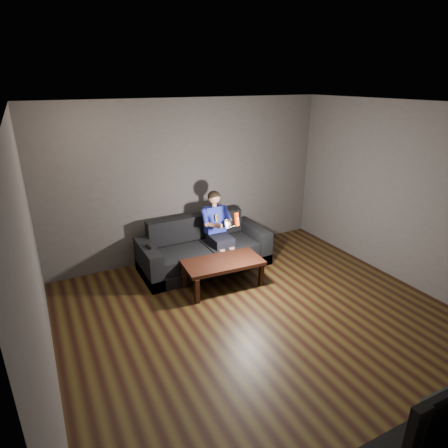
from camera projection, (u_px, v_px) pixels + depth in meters
floor at (270, 326)px, 4.81m from camera, size 5.00×5.00×0.00m
back_wall at (190, 180)px, 6.39m from camera, size 5.00×0.04×2.70m
left_wall at (36, 279)px, 3.24m from camera, size 0.04×5.00×2.70m
right_wall at (418, 199)px, 5.40m from camera, size 0.04×5.00×2.70m
ceiling at (281, 107)px, 3.83m from camera, size 5.00×5.00×0.02m
sofa at (204, 252)px, 6.26m from camera, size 2.12×0.92×0.82m
child at (218, 224)px, 6.16m from camera, size 0.50×0.61×1.22m
wii_remote_red at (237, 219)px, 5.73m from camera, size 0.06×0.09×0.21m
nunchuk_white at (226, 224)px, 5.68m from camera, size 0.06×0.09×0.16m
wii_remote_black at (148, 247)px, 5.67m from camera, size 0.04×0.16×0.03m
coffee_table at (223, 264)px, 5.60m from camera, size 1.22×0.67×0.43m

